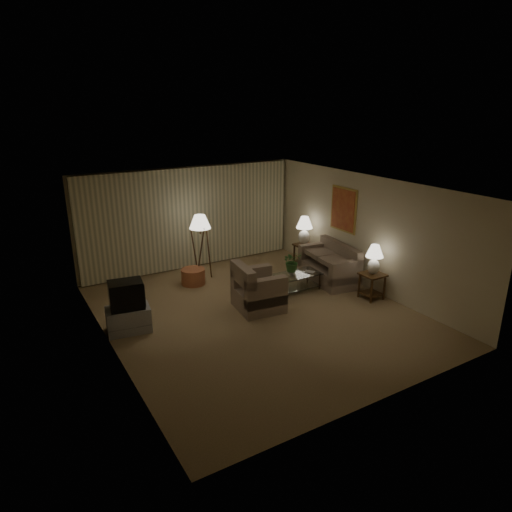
{
  "coord_description": "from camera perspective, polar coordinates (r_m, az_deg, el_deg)",
  "views": [
    {
      "loc": [
        -4.52,
        -7.53,
        4.29
      ],
      "look_at": [
        0.34,
        0.6,
        1.06
      ],
      "focal_mm": 32.0,
      "sensor_mm": 36.0,
      "label": 1
    }
  ],
  "objects": [
    {
      "name": "ground",
      "position": [
        9.78,
        0.11,
        -7.18
      ],
      "size": [
        7.0,
        7.0,
        0.0
      ],
      "primitive_type": "plane",
      "color": "tan",
      "rests_on": "ground"
    },
    {
      "name": "room_shell",
      "position": [
        10.43,
        -4.05,
        4.7
      ],
      "size": [
        6.04,
        7.02,
        2.72
      ],
      "color": "beige",
      "rests_on": "ground"
    },
    {
      "name": "sofa",
      "position": [
        11.5,
        9.06,
        -1.31
      ],
      "size": [
        1.9,
        1.29,
        0.75
      ],
      "rotation": [
        0.0,
        0.0,
        -1.71
      ],
      "color": "gray",
      "rests_on": "ground"
    },
    {
      "name": "armchair",
      "position": [
        9.83,
        0.33,
        -4.4
      ],
      "size": [
        1.19,
        1.15,
        0.82
      ],
      "rotation": [
        0.0,
        0.0,
        1.45
      ],
      "color": "gray",
      "rests_on": "ground"
    },
    {
      "name": "side_table_near",
      "position": [
        10.66,
        14.31,
        -3.13
      ],
      "size": [
        0.49,
        0.49,
        0.6
      ],
      "color": "#331D0E",
      "rests_on": "ground"
    },
    {
      "name": "side_table_far",
      "position": [
        12.5,
        5.96,
        0.6
      ],
      "size": [
        0.5,
        0.42,
        0.6
      ],
      "color": "#331D0E",
      "rests_on": "ground"
    },
    {
      "name": "table_lamp_near",
      "position": [
        10.46,
        14.57,
        -0.1
      ],
      "size": [
        0.39,
        0.39,
        0.68
      ],
      "color": "white",
      "rests_on": "side_table_near"
    },
    {
      "name": "table_lamp_far",
      "position": [
        12.31,
        6.07,
        3.5
      ],
      "size": [
        0.44,
        0.44,
        0.77
      ],
      "color": "white",
      "rests_on": "side_table_far"
    },
    {
      "name": "coffee_table",
      "position": [
        10.86,
        5.13,
        -2.93
      ],
      "size": [
        1.13,
        0.62,
        0.41
      ],
      "color": "silver",
      "rests_on": "ground"
    },
    {
      "name": "tv_cabinet",
      "position": [
        9.31,
        -15.64,
        -7.64
      ],
      "size": [
        0.98,
        0.76,
        0.5
      ],
      "primitive_type": "cube",
      "rotation": [
        0.0,
        0.0,
        -0.15
      ],
      "color": "#A8A8AA",
      "rests_on": "ground"
    },
    {
      "name": "crt_tv",
      "position": [
        9.09,
        -15.93,
        -4.69
      ],
      "size": [
        0.77,
        0.64,
        0.54
      ],
      "primitive_type": "cube",
      "rotation": [
        0.0,
        0.0,
        -0.15
      ],
      "color": "black",
      "rests_on": "tv_cabinet"
    },
    {
      "name": "floor_lamp",
      "position": [
        11.48,
        -6.91,
        1.32
      ],
      "size": [
        0.53,
        0.53,
        1.64
      ],
      "color": "#331D0E",
      "rests_on": "ground"
    },
    {
      "name": "ottoman",
      "position": [
        11.32,
        -7.86,
        -2.55
      ],
      "size": [
        0.76,
        0.76,
        0.39
      ],
      "primitive_type": "cylinder",
      "rotation": [
        0.0,
        0.0,
        -0.38
      ],
      "color": "#B45A3D",
      "rests_on": "ground"
    },
    {
      "name": "vase",
      "position": [
        10.69,
        4.52,
        -1.99
      ],
      "size": [
        0.21,
        0.21,
        0.16
      ],
      "primitive_type": "imported",
      "rotation": [
        0.0,
        0.0,
        -0.43
      ],
      "color": "silver",
      "rests_on": "coffee_table"
    },
    {
      "name": "flowers",
      "position": [
        10.58,
        4.56,
        -0.33
      ],
      "size": [
        0.49,
        0.44,
        0.49
      ],
      "primitive_type": "imported",
      "rotation": [
        0.0,
        0.0,
        -0.13
      ],
      "color": "#3E7A36",
      "rests_on": "vase"
    },
    {
      "name": "book",
      "position": [
        10.87,
        6.53,
        -2.12
      ],
      "size": [
        0.27,
        0.29,
        0.02
      ],
      "primitive_type": "imported",
      "rotation": [
        0.0,
        0.0,
        0.57
      ],
      "color": "olive",
      "rests_on": "coffee_table"
    }
  ]
}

